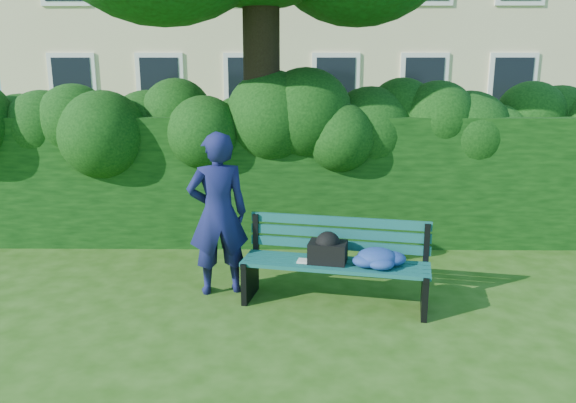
{
  "coord_description": "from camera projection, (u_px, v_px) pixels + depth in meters",
  "views": [
    {
      "loc": [
        0.07,
        -5.65,
        2.47
      ],
      "look_at": [
        0.0,
        0.6,
        0.95
      ],
      "focal_mm": 35.0,
      "sensor_mm": 36.0,
      "label": 1
    }
  ],
  "objects": [
    {
      "name": "ground",
      "position": [
        287.0,
        300.0,
        6.08
      ],
      "size": [
        80.0,
        80.0,
        0.0
      ],
      "primitive_type": "plane",
      "color": "#254F0F",
      "rests_on": "ground"
    },
    {
      "name": "hedge",
      "position": [
        289.0,
        178.0,
        8.0
      ],
      "size": [
        10.0,
        1.0,
        1.8
      ],
      "color": "black",
      "rests_on": "ground"
    },
    {
      "name": "park_bench",
      "position": [
        344.0,
        259.0,
        5.86
      ],
      "size": [
        2.02,
        0.94,
        0.89
      ],
      "rotation": [
        0.0,
        0.0,
        -0.21
      ],
      "color": "#0E463F",
      "rests_on": "ground"
    },
    {
      "name": "man_reading",
      "position": [
        218.0,
        214.0,
        6.09
      ],
      "size": [
        0.74,
        0.58,
        1.8
      ],
      "primitive_type": "imported",
      "rotation": [
        0.0,
        0.0,
        3.4
      ],
      "color": "#161A50",
      "rests_on": "ground"
    }
  ]
}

